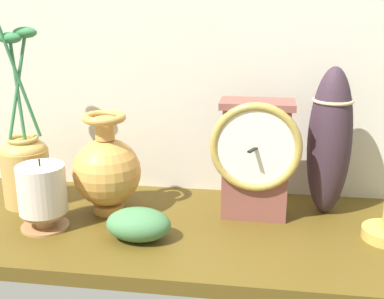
# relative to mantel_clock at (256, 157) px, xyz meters

# --- Properties ---
(ground_plane) EXTENTS (1.00, 0.36, 0.02)m
(ground_plane) POSITION_rel_mantel_clock_xyz_m (-0.09, -0.06, -0.13)
(ground_plane) COLOR #554215
(back_wall) EXTENTS (1.20, 0.02, 0.65)m
(back_wall) POSITION_rel_mantel_clock_xyz_m (-0.09, 0.13, 0.21)
(back_wall) COLOR beige
(back_wall) RESTS_ON ground_plane
(mantel_clock) EXTENTS (0.16, 0.10, 0.22)m
(mantel_clock) POSITION_rel_mantel_clock_xyz_m (0.00, 0.00, 0.00)
(mantel_clock) COLOR brown
(mantel_clock) RESTS_ON ground_plane
(brass_vase_bulbous) EXTENTS (0.12, 0.12, 0.19)m
(brass_vase_bulbous) POSITION_rel_mantel_clock_xyz_m (-0.27, -0.02, -0.03)
(brass_vase_bulbous) COLOR gold
(brass_vase_bulbous) RESTS_ON ground_plane
(brass_vase_jar) EXTENTS (0.10, 0.09, 0.39)m
(brass_vase_jar) POSITION_rel_mantel_clock_xyz_m (-0.43, -0.00, -0.03)
(brass_vase_jar) COLOR tan
(brass_vase_jar) RESTS_ON ground_plane
(pillar_candle_front) EXTENTS (0.08, 0.08, 0.12)m
(pillar_candle_front) POSITION_rel_mantel_clock_xyz_m (-0.36, -0.10, -0.05)
(pillar_candle_front) COLOR #AA7C4F
(pillar_candle_front) RESTS_ON ground_plane
(tall_ceramic_vase) EXTENTS (0.08, 0.08, 0.27)m
(tall_ceramic_vase) POSITION_rel_mantel_clock_xyz_m (0.13, 0.04, 0.02)
(tall_ceramic_vase) COLOR #382732
(tall_ceramic_vase) RESTS_ON ground_plane
(ivy_sprig) EXTENTS (0.11, 0.08, 0.05)m
(ivy_sprig) POSITION_rel_mantel_clock_xyz_m (-0.18, -0.12, -0.09)
(ivy_sprig) COLOR #457B4A
(ivy_sprig) RESTS_ON ground_plane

